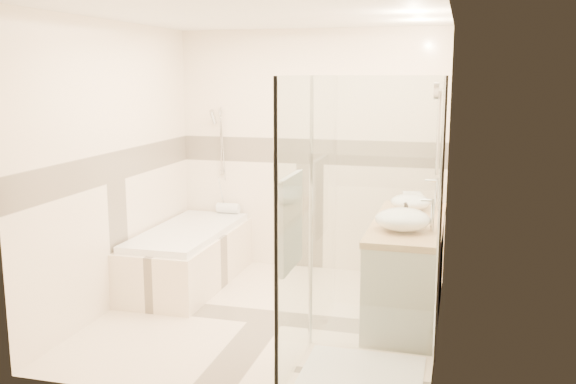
% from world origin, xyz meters
% --- Properties ---
extents(room, '(2.82, 3.02, 2.52)m').
position_xyz_m(room, '(0.06, 0.01, 1.26)').
color(room, '#F7E1C5').
rests_on(room, ground).
extents(bathtub, '(0.75, 1.70, 0.56)m').
position_xyz_m(bathtub, '(-1.02, 0.65, 0.31)').
color(bathtub, '#FCE6CA').
rests_on(bathtub, ground).
extents(vanity, '(0.58, 1.62, 0.85)m').
position_xyz_m(vanity, '(1.12, 0.30, 0.43)').
color(vanity, white).
rests_on(vanity, ground).
extents(shower_enclosure, '(0.96, 0.93, 2.04)m').
position_xyz_m(shower_enclosure, '(0.83, -0.97, 0.51)').
color(shower_enclosure, '#FCE6CA').
rests_on(shower_enclosure, ground).
extents(vessel_sink_near, '(0.35, 0.35, 0.14)m').
position_xyz_m(vessel_sink_near, '(1.10, 0.73, 0.92)').
color(vessel_sink_near, white).
rests_on(vessel_sink_near, vanity).
extents(vessel_sink_far, '(0.43, 0.43, 0.17)m').
position_xyz_m(vessel_sink_far, '(1.10, -0.05, 0.94)').
color(vessel_sink_far, white).
rests_on(vessel_sink_far, vanity).
extents(faucet_near, '(0.12, 0.03, 0.29)m').
position_xyz_m(faucet_near, '(1.32, 0.73, 1.02)').
color(faucet_near, silver).
rests_on(faucet_near, vanity).
extents(faucet_far, '(0.11, 0.03, 0.26)m').
position_xyz_m(faucet_far, '(1.32, -0.05, 1.00)').
color(faucet_far, silver).
rests_on(faucet_far, vanity).
extents(amenity_bottle_a, '(0.10, 0.10, 0.18)m').
position_xyz_m(amenity_bottle_a, '(1.10, 0.17, 0.94)').
color(amenity_bottle_a, black).
rests_on(amenity_bottle_a, vanity).
extents(amenity_bottle_b, '(0.13, 0.13, 0.15)m').
position_xyz_m(amenity_bottle_b, '(1.10, 0.26, 0.93)').
color(amenity_bottle_b, black).
rests_on(amenity_bottle_b, vanity).
extents(folded_towels, '(0.22, 0.31, 0.09)m').
position_xyz_m(folded_towels, '(1.10, 1.02, 0.90)').
color(folded_towels, white).
rests_on(folded_towels, vanity).
extents(rolled_towel, '(0.25, 0.11, 0.11)m').
position_xyz_m(rolled_towel, '(-0.89, 1.41, 0.62)').
color(rolled_towel, white).
rests_on(rolled_towel, bathtub).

